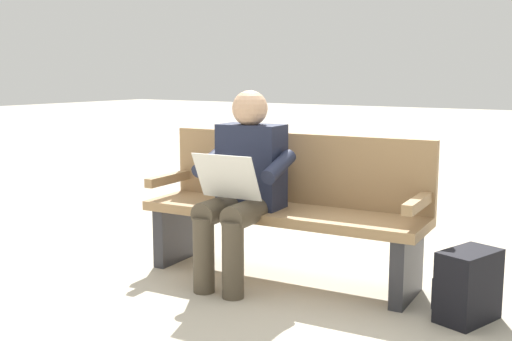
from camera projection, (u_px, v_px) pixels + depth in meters
ground_plane at (281, 278)px, 3.98m from camera, size 40.00×40.00×0.00m
bench_near at (286, 205)px, 3.97m from camera, size 1.83×0.61×0.90m
person_seated at (243, 182)px, 3.83m from camera, size 0.59×0.59×1.18m
backpack at (467, 286)px, 3.27m from camera, size 0.32×0.38×0.38m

